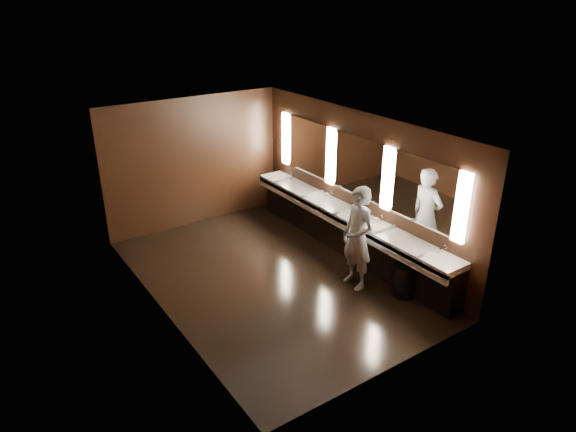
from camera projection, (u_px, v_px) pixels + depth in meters
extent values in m
plane|color=black|center=(270.00, 278.00, 9.33)|extent=(6.00, 6.00, 0.00)
cube|color=#2D2D2B|center=(268.00, 126.00, 8.20)|extent=(4.00, 6.00, 0.02)
cube|color=black|center=(195.00, 162.00, 11.03)|extent=(4.00, 0.02, 2.80)
cube|color=black|center=(396.00, 283.00, 6.50)|extent=(4.00, 0.02, 2.80)
cube|color=black|center=(157.00, 236.00, 7.74)|extent=(0.02, 6.00, 2.80)
cube|color=black|center=(357.00, 184.00, 9.80)|extent=(0.02, 6.00, 2.80)
cube|color=black|center=(348.00, 233.00, 10.11)|extent=(0.36, 5.40, 0.81)
cube|color=silver|center=(345.00, 214.00, 9.88)|extent=(0.55, 5.40, 0.12)
cube|color=silver|center=(335.00, 220.00, 9.79)|extent=(0.06, 5.40, 0.18)
cylinder|color=silver|center=(443.00, 248.00, 8.26)|extent=(0.18, 0.04, 0.04)
cylinder|color=silver|center=(379.00, 217.00, 9.36)|extent=(0.18, 0.04, 0.04)
cylinder|color=silver|center=(329.00, 193.00, 10.47)|extent=(0.18, 0.04, 0.04)
cylinder|color=silver|center=(289.00, 174.00, 11.58)|extent=(0.18, 0.04, 0.04)
cube|color=#FFEDCF|center=(462.00, 208.00, 7.83)|extent=(0.06, 0.22, 1.15)
cube|color=white|center=(423.00, 192.00, 8.44)|extent=(0.03, 1.32, 1.15)
cube|color=#FFEDCF|center=(387.00, 179.00, 9.04)|extent=(0.06, 0.23, 1.15)
cube|color=white|center=(358.00, 167.00, 9.65)|extent=(0.03, 1.32, 1.15)
cube|color=#FFEDCF|center=(331.00, 156.00, 10.25)|extent=(0.06, 0.23, 1.15)
cube|color=white|center=(308.00, 147.00, 10.86)|extent=(0.03, 1.32, 1.15)
cube|color=#FFEDCF|center=(286.00, 139.00, 11.45)|extent=(0.06, 0.22, 1.15)
imported|color=#96B7E1|center=(358.00, 238.00, 8.74)|extent=(0.46, 0.68, 1.84)
cylinder|color=black|center=(404.00, 281.00, 8.69)|extent=(0.40, 0.40, 0.57)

